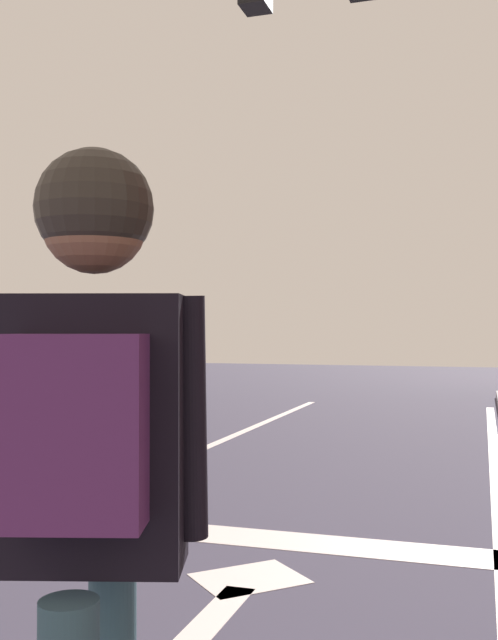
% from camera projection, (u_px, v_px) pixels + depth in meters
% --- Properties ---
extents(stop_bar, '(3.30, 0.40, 0.01)m').
position_uv_depth(stop_bar, '(261.00, 538.00, 4.76)').
color(stop_bar, silver).
rests_on(stop_bar, ground).
extents(lane_arrow_head, '(0.71, 0.71, 0.01)m').
position_uv_depth(lane_arrow_head, '(250.00, 578.00, 4.00)').
color(lane_arrow_head, silver).
rests_on(lane_arrow_head, ground).
extents(skater, '(0.44, 0.61, 1.65)m').
position_uv_depth(skater, '(92.00, 444.00, 1.49)').
color(skater, '#345360').
rests_on(skater, skateboard).
extents(traffic_signal_mast, '(3.80, 0.34, 5.26)m').
position_uv_depth(traffic_signal_mast, '(460.00, 30.00, 5.87)').
color(traffic_signal_mast, '#585C5B').
rests_on(traffic_signal_mast, ground).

